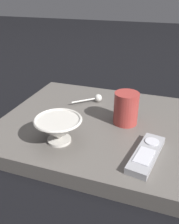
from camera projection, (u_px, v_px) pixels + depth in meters
ground_plane at (95, 131)px, 0.82m from camera, size 6.00×6.00×0.00m
table at (95, 125)px, 0.81m from camera, size 0.61×0.54×0.05m
cereal_bowl at (58, 129)px, 0.67m from camera, size 0.14×0.14×0.07m
coffee_mug at (126, 108)px, 0.75m from camera, size 0.08×0.08×0.10m
teaspoon at (96, 98)px, 0.91m from camera, size 0.10×0.09×0.03m
tv_remote_near at (146, 154)px, 0.62m from camera, size 0.08×0.18×0.02m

